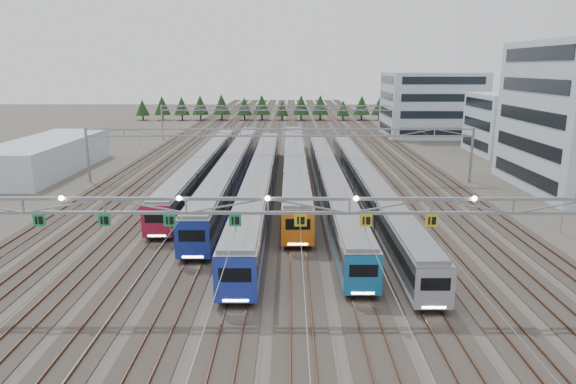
{
  "coord_description": "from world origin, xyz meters",
  "views": [
    {
      "loc": [
        1.49,
        -33.83,
        16.57
      ],
      "look_at": [
        1.33,
        19.49,
        3.5
      ],
      "focal_mm": 32.0,
      "sensor_mm": 36.0,
      "label": 1
    }
  ],
  "objects_px": {
    "train_f": "(365,182)",
    "depot_bldg_north": "(431,104)",
    "gantry_far": "(283,112)",
    "depot_bldg_mid": "(513,124)",
    "gantry_near": "(267,209)",
    "train_d": "(295,164)",
    "gantry_mid": "(279,139)",
    "train_b": "(234,166)",
    "train_c": "(261,179)",
    "train_a": "(205,165)",
    "west_shed": "(47,156)",
    "train_e": "(330,182)"
  },
  "relations": [
    {
      "from": "train_d",
      "to": "train_f",
      "type": "height_order",
      "value": "train_d"
    },
    {
      "from": "gantry_near",
      "to": "train_e",
      "type": "bearing_deg",
      "value": 77.53
    },
    {
      "from": "train_c",
      "to": "gantry_near",
      "type": "distance_m",
      "value": 32.02
    },
    {
      "from": "train_d",
      "to": "gantry_far",
      "type": "relative_size",
      "value": 1.15
    },
    {
      "from": "train_d",
      "to": "depot_bldg_mid",
      "type": "distance_m",
      "value": 47.99
    },
    {
      "from": "gantry_near",
      "to": "depot_bldg_north",
      "type": "xyz_separation_m",
      "value": [
        36.03,
        92.43,
        0.54
      ]
    },
    {
      "from": "train_e",
      "to": "gantry_far",
      "type": "bearing_deg",
      "value": 97.07
    },
    {
      "from": "train_a",
      "to": "gantry_far",
      "type": "xyz_separation_m",
      "value": [
        11.25,
        42.8,
        4.26
      ]
    },
    {
      "from": "gantry_far",
      "to": "depot_bldg_mid",
      "type": "distance_m",
      "value": 48.73
    },
    {
      "from": "train_a",
      "to": "train_f",
      "type": "bearing_deg",
      "value": -26.15
    },
    {
      "from": "gantry_far",
      "to": "depot_bldg_mid",
      "type": "xyz_separation_m",
      "value": [
        44.51,
        -19.83,
        -0.62
      ]
    },
    {
      "from": "train_b",
      "to": "train_f",
      "type": "xyz_separation_m",
      "value": [
        18.0,
        -9.25,
        -0.21
      ]
    },
    {
      "from": "train_f",
      "to": "train_b",
      "type": "bearing_deg",
      "value": 152.8
    },
    {
      "from": "train_e",
      "to": "gantry_mid",
      "type": "distance_m",
      "value": 12.34
    },
    {
      "from": "gantry_mid",
      "to": "depot_bldg_north",
      "type": "relative_size",
      "value": 2.56
    },
    {
      "from": "train_c",
      "to": "west_shed",
      "type": "height_order",
      "value": "west_shed"
    },
    {
      "from": "gantry_near",
      "to": "gantry_mid",
      "type": "height_order",
      "value": "gantry_near"
    },
    {
      "from": "train_e",
      "to": "west_shed",
      "type": "xyz_separation_m",
      "value": [
        -44.41,
        17.03,
        0.52
      ]
    },
    {
      "from": "train_c",
      "to": "depot_bldg_mid",
      "type": "height_order",
      "value": "depot_bldg_mid"
    },
    {
      "from": "train_e",
      "to": "gantry_mid",
      "type": "height_order",
      "value": "gantry_mid"
    },
    {
      "from": "gantry_far",
      "to": "west_shed",
      "type": "xyz_separation_m",
      "value": [
        -37.66,
        -37.35,
        -3.8
      ]
    },
    {
      "from": "gantry_mid",
      "to": "depot_bldg_north",
      "type": "xyz_separation_m",
      "value": [
        35.98,
        52.31,
        1.24
      ]
    },
    {
      "from": "train_b",
      "to": "train_e",
      "type": "bearing_deg",
      "value": -35.97
    },
    {
      "from": "west_shed",
      "to": "train_a",
      "type": "bearing_deg",
      "value": -11.65
    },
    {
      "from": "train_d",
      "to": "gantry_mid",
      "type": "distance_m",
      "value": 5.42
    },
    {
      "from": "train_f",
      "to": "gantry_mid",
      "type": "relative_size",
      "value": 1.18
    },
    {
      "from": "train_a",
      "to": "depot_bldg_north",
      "type": "bearing_deg",
      "value": 46.69
    },
    {
      "from": "gantry_near",
      "to": "train_c",
      "type": "bearing_deg",
      "value": 93.99
    },
    {
      "from": "gantry_mid",
      "to": "depot_bldg_north",
      "type": "height_order",
      "value": "depot_bldg_north"
    },
    {
      "from": "train_f",
      "to": "depot_bldg_north",
      "type": "distance_m",
      "value": 66.21
    },
    {
      "from": "gantry_mid",
      "to": "west_shed",
      "type": "distance_m",
      "value": 38.61
    },
    {
      "from": "gantry_near",
      "to": "gantry_far",
      "type": "distance_m",
      "value": 85.12
    },
    {
      "from": "train_b",
      "to": "west_shed",
      "type": "bearing_deg",
      "value": 166.82
    },
    {
      "from": "depot_bldg_north",
      "to": "train_e",
      "type": "bearing_deg",
      "value": -115.35
    },
    {
      "from": "train_e",
      "to": "depot_bldg_north",
      "type": "distance_m",
      "value": 68.5
    },
    {
      "from": "gantry_far",
      "to": "train_d",
      "type": "bearing_deg",
      "value": -86.95
    },
    {
      "from": "train_f",
      "to": "train_c",
      "type": "bearing_deg",
      "value": 178.72
    },
    {
      "from": "gantry_mid",
      "to": "gantry_far",
      "type": "relative_size",
      "value": 1.0
    },
    {
      "from": "depot_bldg_north",
      "to": "train_d",
      "type": "bearing_deg",
      "value": -124.22
    },
    {
      "from": "train_a",
      "to": "gantry_far",
      "type": "relative_size",
      "value": 1.04
    },
    {
      "from": "gantry_mid",
      "to": "train_a",
      "type": "bearing_deg",
      "value": 168.92
    },
    {
      "from": "gantry_far",
      "to": "train_e",
      "type": "bearing_deg",
      "value": -82.93
    },
    {
      "from": "train_b",
      "to": "depot_bldg_north",
      "type": "bearing_deg",
      "value": 50.53
    },
    {
      "from": "train_d",
      "to": "gantry_far",
      "type": "bearing_deg",
      "value": 93.05
    },
    {
      "from": "gantry_far",
      "to": "train_c",
      "type": "bearing_deg",
      "value": -92.41
    },
    {
      "from": "train_b",
      "to": "gantry_near",
      "type": "relative_size",
      "value": 1.18
    },
    {
      "from": "train_c",
      "to": "train_d",
      "type": "distance_m",
      "value": 12.11
    },
    {
      "from": "gantry_near",
      "to": "depot_bldg_north",
      "type": "bearing_deg",
      "value": 68.7
    },
    {
      "from": "train_d",
      "to": "train_f",
      "type": "distance_m",
      "value": 14.64
    },
    {
      "from": "gantry_mid",
      "to": "depot_bldg_mid",
      "type": "bearing_deg",
      "value": 29.49
    }
  ]
}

